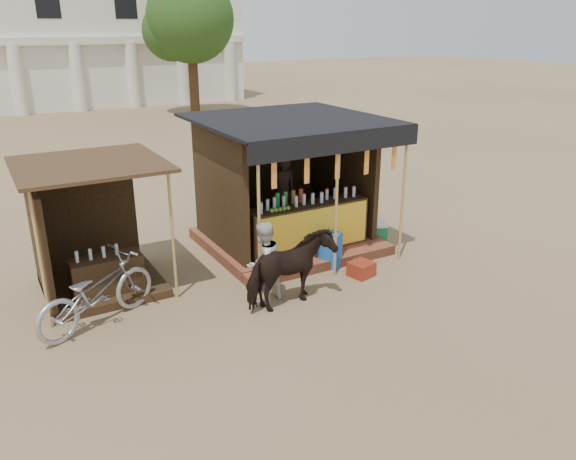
# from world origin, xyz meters

# --- Properties ---
(ground) EXTENTS (120.00, 120.00, 0.00)m
(ground) POSITION_xyz_m (0.00, 0.00, 0.00)
(ground) COLOR #846B4C
(ground) RESTS_ON ground
(main_stall) EXTENTS (3.60, 3.61, 2.78)m
(main_stall) POSITION_xyz_m (1.00, 3.36, 1.03)
(main_stall) COLOR #964D31
(main_stall) RESTS_ON ground
(secondary_stall) EXTENTS (2.40, 2.40, 2.38)m
(secondary_stall) POSITION_xyz_m (-3.17, 3.24, 0.85)
(secondary_stall) COLOR #372614
(secondary_stall) RESTS_ON ground
(cow) EXTENTS (1.64, 0.92, 1.32)m
(cow) POSITION_xyz_m (-0.36, 0.90, 0.66)
(cow) COLOR black
(cow) RESTS_ON ground
(motorbike) EXTENTS (2.28, 1.57, 1.13)m
(motorbike) POSITION_xyz_m (-3.34, 1.89, 0.57)
(motorbike) COLOR #A2A0A9
(motorbike) RESTS_ON ground
(bystander) EXTENTS (0.86, 0.76, 1.47)m
(bystander) POSITION_xyz_m (-0.69, 1.24, 0.74)
(bystander) COLOR #B8B8B2
(bystander) RESTS_ON ground
(blue_barrel) EXTENTS (0.66, 0.66, 0.67)m
(blue_barrel) POSITION_xyz_m (1.18, 2.00, 0.33)
(blue_barrel) COLOR blue
(blue_barrel) RESTS_ON ground
(red_crate) EXTENTS (0.50, 0.49, 0.28)m
(red_crate) POSITION_xyz_m (1.44, 1.27, 0.14)
(red_crate) COLOR maroon
(red_crate) RESTS_ON ground
(cooler) EXTENTS (0.76, 0.64, 0.46)m
(cooler) POSITION_xyz_m (2.69, 2.60, 0.23)
(cooler) COLOR #19733C
(cooler) RESTS_ON ground
(background_building) EXTENTS (26.00, 7.45, 8.18)m
(background_building) POSITION_xyz_m (-2.00, 29.94, 3.98)
(background_building) COLOR silver
(background_building) RESTS_ON ground
(tree) EXTENTS (4.50, 4.40, 7.00)m
(tree) POSITION_xyz_m (5.81, 22.14, 4.63)
(tree) COLOR #382314
(tree) RESTS_ON ground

